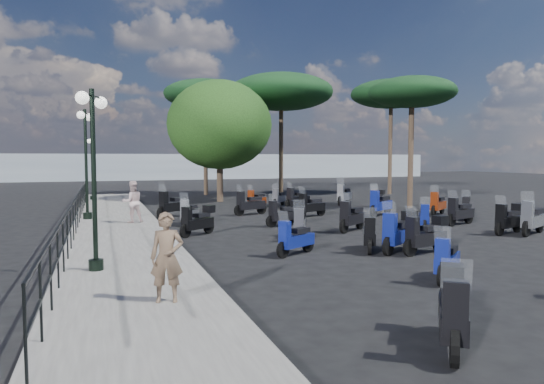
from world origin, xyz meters
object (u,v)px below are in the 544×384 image
object	(u,v)px
scooter_3	(198,221)
scooter_14	(352,218)
scooter_25	(533,220)
broadleaf_tree	(219,125)
scooter_7	(426,236)
scooter_10	(250,204)
scooter_0	(453,311)
pine_2	(205,95)
scooter_26	(509,219)
scooter_23	(378,199)
woman	(167,257)
lamp_post_0	(94,168)
scooter_17	(279,198)
scooter_1	(295,239)
pine_3	(412,93)
scooter_11	(256,200)
scooter_15	(311,206)
scooter_29	(344,196)
scooter_4	(189,213)
scooter_27	(466,208)
scooter_20	(460,213)
scooter_13	(399,233)
scooter_6	(447,261)
scooter_16	(297,199)
pine_1	(391,94)
scooter_2	(300,224)
scooter_22	(380,204)
pedestrian_far	(132,202)
scooter_8	(370,235)
scooter_9	(284,214)
scooter_21	(424,218)
lamp_post_1	(86,157)
scooter_5	(173,206)

from	to	relation	value
scooter_3	scooter_14	size ratio (longest dim) A/B	0.91
scooter_25	broadleaf_tree	bearing A→B (deg)	-0.66
scooter_7	scooter_10	bearing A→B (deg)	-3.89
scooter_0	pine_2	world-z (taller)	pine_2
scooter_26	scooter_23	bearing A→B (deg)	-20.41
woman	broadleaf_tree	bearing A→B (deg)	85.60
lamp_post_0	scooter_17	xyz separation A→B (m)	(8.94, 12.96, -1.89)
scooter_1	broadleaf_tree	size ratio (longest dim) A/B	0.19
pine_3	scooter_23	bearing A→B (deg)	169.55
scooter_3	scooter_11	bearing A→B (deg)	-67.58
scooter_15	pine_3	xyz separation A→B (m)	(6.35, 1.88, 5.31)
scooter_11	scooter_17	distance (m)	1.54
woman	scooter_1	world-z (taller)	woman
scooter_0	scooter_7	distance (m)	6.53
scooter_0	scooter_29	bearing A→B (deg)	-76.27
scooter_4	scooter_15	bearing A→B (deg)	-142.27
broadleaf_tree	scooter_27	bearing A→B (deg)	-55.94
scooter_3	scooter_10	xyz separation A→B (m)	(3.26, 4.91, 0.00)
scooter_1	scooter_20	distance (m)	8.61
scooter_13	scooter_6	bearing A→B (deg)	132.67
scooter_20	scooter_26	distance (m)	2.31
scooter_27	scooter_6	bearing A→B (deg)	89.56
scooter_15	scooter_16	distance (m)	3.81
scooter_26	scooter_29	xyz separation A→B (m)	(-0.39, 10.82, 0.02)
scooter_6	scooter_15	bearing A→B (deg)	-49.05
scooter_10	scooter_4	bearing A→B (deg)	106.96
broadleaf_tree	pine_1	xyz separation A→B (m)	(12.65, 1.86, 2.52)
lamp_post_0	scooter_2	bearing A→B (deg)	50.64
scooter_11	scooter_14	world-z (taller)	scooter_14
scooter_17	scooter_22	bearing A→B (deg)	157.61
scooter_16	pine_1	bearing A→B (deg)	-76.44
scooter_29	broadleaf_tree	world-z (taller)	broadleaf_tree
pedestrian_far	scooter_26	xyz separation A→B (m)	(11.66, -6.01, -0.42)
scooter_3	pine_3	xyz separation A→B (m)	(11.87, 5.23, 5.30)
scooter_8	scooter_9	xyz separation A→B (m)	(-0.45, 5.29, 0.03)
scooter_10	scooter_27	size ratio (longest dim) A/B	1.34
scooter_0	scooter_7	world-z (taller)	scooter_0
scooter_14	scooter_15	xyz separation A→B (m)	(0.35, 4.20, -0.02)
scooter_20	scooter_21	size ratio (longest dim) A/B	1.25
scooter_23	lamp_post_0	bearing A→B (deg)	88.23
scooter_3	scooter_10	distance (m)	5.89
scooter_23	broadleaf_tree	xyz separation A→B (m)	(-6.60, 6.32, 3.97)
scooter_14	scooter_15	bearing A→B (deg)	-39.58
scooter_3	scooter_27	xyz separation A→B (m)	(11.25, 0.52, -0.01)
pine_2	scooter_21	bearing A→B (deg)	-78.39
lamp_post_1	scooter_11	world-z (taller)	lamp_post_1
scooter_1	scooter_22	distance (m)	9.53
scooter_0	scooter_20	world-z (taller)	scooter_20
scooter_5	lamp_post_0	bearing A→B (deg)	129.09
scooter_27	scooter_29	world-z (taller)	scooter_29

